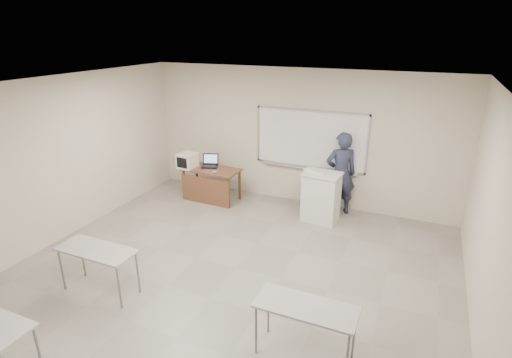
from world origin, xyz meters
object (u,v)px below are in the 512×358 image
at_px(mouse, 215,172).
at_px(laptop, 211,164).
at_px(crt_monitor, 187,160).
at_px(presenter, 341,174).
at_px(podium, 321,197).
at_px(whiteboard, 310,140).
at_px(instructor_desk, 209,180).
at_px(keyboard, 316,171).

bearing_deg(mouse, laptop, 151.97).
bearing_deg(mouse, crt_monitor, -163.70).
bearing_deg(presenter, mouse, -14.45).
xyz_separation_m(podium, mouse, (-2.40, -0.14, 0.25)).
bearing_deg(whiteboard, presenter, -18.95).
bearing_deg(podium, presenter, 66.83).
distance_m(instructor_desk, laptop, 0.41).
distance_m(crt_monitor, laptop, 0.54).
height_order(podium, laptop, podium).
relative_size(podium, presenter, 0.58).
height_order(crt_monitor, mouse, crt_monitor).
bearing_deg(mouse, keyboard, 26.30).
distance_m(whiteboard, mouse, 2.22).
distance_m(podium, mouse, 2.42).
height_order(mouse, keyboard, keyboard).
distance_m(instructor_desk, podium, 2.60).
bearing_deg(instructor_desk, mouse, -22.59).
height_order(whiteboard, instructor_desk, whiteboard).
relative_size(whiteboard, laptop, 6.76).
relative_size(instructor_desk, keyboard, 2.58).
relative_size(laptop, mouse, 3.46).
bearing_deg(presenter, instructor_desk, -17.10).
distance_m(keyboard, presenter, 0.66).
xyz_separation_m(instructor_desk, podium, (2.60, 0.05, 0.00)).
bearing_deg(crt_monitor, whiteboard, 22.67).
distance_m(whiteboard, podium, 1.32).
bearing_deg(mouse, whiteboard, 47.69).
bearing_deg(presenter, keyboard, 21.09).
height_order(instructor_desk, keyboard, keyboard).
bearing_deg(keyboard, whiteboard, 134.29).
distance_m(whiteboard, laptop, 2.37).
relative_size(whiteboard, podium, 2.38).
relative_size(crt_monitor, presenter, 0.23).
xyz_separation_m(laptop, keyboard, (2.55, -0.19, 0.24)).
bearing_deg(laptop, instructor_desk, -89.21).
relative_size(whiteboard, keyboard, 4.94).
distance_m(mouse, keyboard, 2.27).
relative_size(mouse, presenter, 0.06).
xyz_separation_m(crt_monitor, presenter, (3.42, 0.57, -0.02)).
bearing_deg(mouse, instructor_desk, 177.68).
relative_size(instructor_desk, presenter, 0.72).
height_order(crt_monitor, presenter, presenter).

